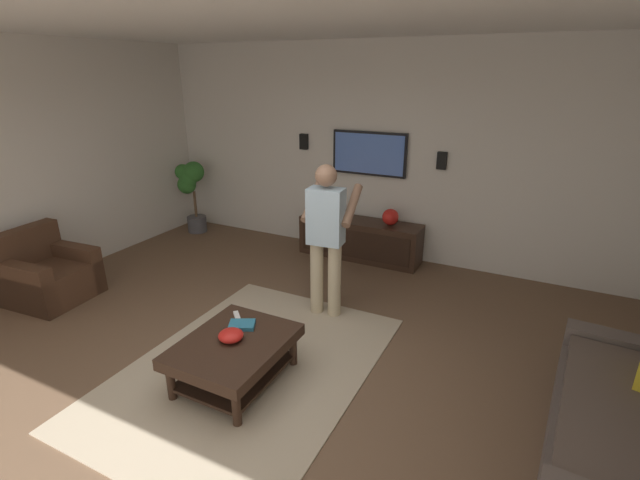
# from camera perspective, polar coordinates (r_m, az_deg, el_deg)

# --- Properties ---
(ground_plane) EXTENTS (8.03, 8.03, 0.00)m
(ground_plane) POSITION_cam_1_polar(r_m,az_deg,el_deg) (4.17, -10.00, -16.61)
(ground_plane) COLOR brown
(wall_back_tv) EXTENTS (0.10, 6.89, 2.88)m
(wall_back_tv) POSITION_cam_1_polar(r_m,az_deg,el_deg) (6.36, 7.28, 10.81)
(wall_back_tv) COLOR silver
(wall_back_tv) RESTS_ON ground
(area_rug) EXTENTS (2.77, 1.97, 0.01)m
(area_rug) POSITION_cam_1_polar(r_m,az_deg,el_deg) (4.26, -8.75, -15.51)
(area_rug) COLOR tan
(area_rug) RESTS_ON ground
(couch) EXTENTS (1.96, 0.99, 0.87)m
(couch) POSITION_cam_1_polar(r_m,az_deg,el_deg) (3.69, 34.50, -19.87)
(couch) COLOR #564C47
(couch) RESTS_ON ground
(armchair) EXTENTS (0.86, 0.87, 0.82)m
(armchair) POSITION_cam_1_polar(r_m,az_deg,el_deg) (6.10, -30.95, -3.89)
(armchair) COLOR #472D1E
(armchair) RESTS_ON ground
(coffee_table) EXTENTS (1.00, 0.80, 0.40)m
(coffee_table) POSITION_cam_1_polar(r_m,az_deg,el_deg) (3.97, -10.68, -13.57)
(coffee_table) COLOR #332116
(coffee_table) RESTS_ON ground
(media_console) EXTENTS (0.45, 1.70, 0.55)m
(media_console) POSITION_cam_1_polar(r_m,az_deg,el_deg) (6.39, 5.00, 0.11)
(media_console) COLOR #332116
(media_console) RESTS_ON ground
(tv) EXTENTS (0.05, 1.05, 0.59)m
(tv) POSITION_cam_1_polar(r_m,az_deg,el_deg) (6.30, 6.17, 10.73)
(tv) COLOR black
(person_standing) EXTENTS (0.57, 0.58, 1.64)m
(person_standing) POSITION_cam_1_polar(r_m,az_deg,el_deg) (4.67, 0.80, 0.96)
(person_standing) COLOR #C6B793
(person_standing) RESTS_ON ground
(potted_plant_tall) EXTENTS (0.38, 0.46, 1.16)m
(potted_plant_tall) POSITION_cam_1_polar(r_m,az_deg,el_deg) (7.53, -15.91, 6.55)
(potted_plant_tall) COLOR #4C4C51
(potted_plant_tall) RESTS_ON ground
(bowl) EXTENTS (0.21, 0.21, 0.09)m
(bowl) POSITION_cam_1_polar(r_m,az_deg,el_deg) (3.90, -11.12, -11.66)
(bowl) COLOR red
(bowl) RESTS_ON coffee_table
(remote_white) EXTENTS (0.14, 0.14, 0.02)m
(remote_white) POSITION_cam_1_polar(r_m,az_deg,el_deg) (4.24, -10.38, -9.34)
(remote_white) COLOR white
(remote_white) RESTS_ON coffee_table
(book) EXTENTS (0.24, 0.27, 0.04)m
(book) POSITION_cam_1_polar(r_m,az_deg,el_deg) (4.08, -9.76, -10.45)
(book) COLOR teal
(book) RESTS_ON coffee_table
(vase_round) EXTENTS (0.22, 0.22, 0.22)m
(vase_round) POSITION_cam_1_polar(r_m,az_deg,el_deg) (6.14, 8.83, 2.87)
(vase_round) COLOR red
(vase_round) RESTS_ON media_console
(wall_speaker_left) EXTENTS (0.06, 0.12, 0.22)m
(wall_speaker_left) POSITION_cam_1_polar(r_m,az_deg,el_deg) (6.05, 15.03, 9.58)
(wall_speaker_left) COLOR black
(wall_speaker_right) EXTENTS (0.06, 0.12, 0.22)m
(wall_speaker_right) POSITION_cam_1_polar(r_m,az_deg,el_deg) (6.72, -2.03, 12.23)
(wall_speaker_right) COLOR black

